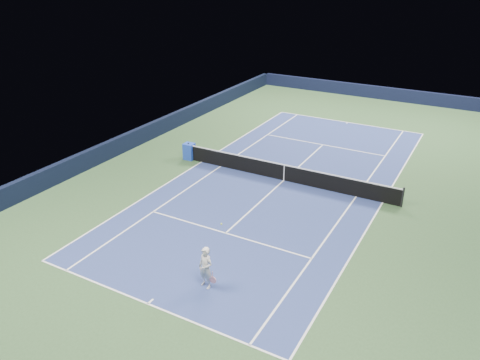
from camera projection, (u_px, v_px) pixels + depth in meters
The scene contains 18 objects.
ground at pixel (284, 180), 26.13m from camera, with size 40.00×40.00×0.00m, color #2D4B29.
wall_far at pixel (375, 92), 41.61m from camera, with size 22.00×0.35×1.10m, color black.
wall_left at pixel (133, 139), 30.63m from camera, with size 0.35×40.00×1.10m, color black.
court_surface at pixel (284, 180), 26.13m from camera, with size 10.97×23.77×0.01m, color navy.
baseline_far at pixel (348, 122), 35.54m from camera, with size 10.97×0.08×0.00m, color white.
baseline_near at pixel (148, 304), 16.70m from camera, with size 10.97×0.08×0.00m, color white.
sideline_doubles_right at pixel (383, 202), 23.72m from camera, with size 0.08×23.77×0.00m, color white.
sideline_doubles_left at pixel (202, 162), 28.53m from camera, with size 0.08×23.77×0.00m, color white.
sideline_singles_right at pixel (356, 197), 24.32m from camera, with size 0.08×23.77×0.00m, color white.
sideline_singles_left at pixel (221, 166), 27.93m from camera, with size 0.08×23.77×0.00m, color white.
service_line_far at pixel (323, 145), 31.20m from camera, with size 8.23×0.08×0.00m, color white.
service_line_near at pixel (226, 233), 21.05m from camera, with size 8.23×0.08×0.00m, color white.
center_service_line at pixel (284, 180), 26.12m from camera, with size 0.08×12.80×0.00m, color white.
center_mark_far at pixel (347, 123), 35.42m from camera, with size 0.08×0.30×0.00m, color white.
center_mark_near at pixel (151, 301), 16.82m from camera, with size 0.08×0.30×0.00m, color white.
tennis_net at pixel (284, 172), 25.91m from camera, with size 12.90×0.10×1.07m.
sponsor_cube at pixel (189, 151), 28.75m from camera, with size 0.64×0.59×1.02m.
tennis_player at pixel (206, 268), 17.25m from camera, with size 0.81×1.30×2.26m.
Camera 1 is at (9.29, -21.88, 11.11)m, focal length 35.00 mm.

